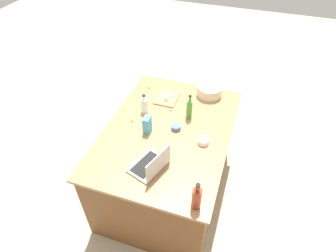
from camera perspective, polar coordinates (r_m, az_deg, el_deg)
name	(u,v)px	position (r m, az deg, el deg)	size (l,w,h in m)	color
ground_plane	(168,186)	(3.39, 0.00, -11.95)	(12.00, 12.00, 0.00)	#B7A88E
island_counter	(168,160)	(3.03, 0.00, -6.97)	(1.65, 1.17, 0.90)	brown
laptop	(151,165)	(2.35, -3.38, -7.85)	(0.36, 0.31, 0.22)	#B7B7BC
mixing_bowl_large	(209,91)	(3.13, 8.33, 7.10)	(0.27, 0.27, 0.12)	beige
bottle_vinegar	(144,105)	(2.86, -4.78, 4.18)	(0.07, 0.07, 0.21)	white
bottle_olive	(189,109)	(2.78, 4.32, 3.46)	(0.06, 0.06, 0.27)	#4C8C38
bottle_soy	(197,198)	(2.10, 5.79, -14.25)	(0.07, 0.07, 0.27)	maroon
cutting_board	(167,98)	(3.08, -0.18, 5.62)	(0.27, 0.22, 0.02)	tan
butter_stick_left	(167,97)	(3.05, -0.25, 5.91)	(0.11, 0.04, 0.04)	#F4E58C
ramekin_small	(203,141)	(2.58, 7.15, -3.03)	(0.10, 0.10, 0.05)	white
ramekin_medium	(176,127)	(2.70, 1.64, -0.26)	(0.09, 0.09, 0.05)	slate
candy_bag	(147,125)	(2.64, -4.22, 0.25)	(0.09, 0.06, 0.17)	#4CA5CC
candy_0	(171,110)	(2.91, 0.55, 3.17)	(0.02, 0.02, 0.02)	green
candy_1	(132,121)	(2.81, -7.34, 0.95)	(0.02, 0.02, 0.02)	green
candy_2	(144,106)	(2.98, -4.83, 4.10)	(0.02, 0.02, 0.02)	#CC3399
candy_3	(149,87)	(3.25, -3.90, 7.76)	(0.02, 0.02, 0.02)	yellow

